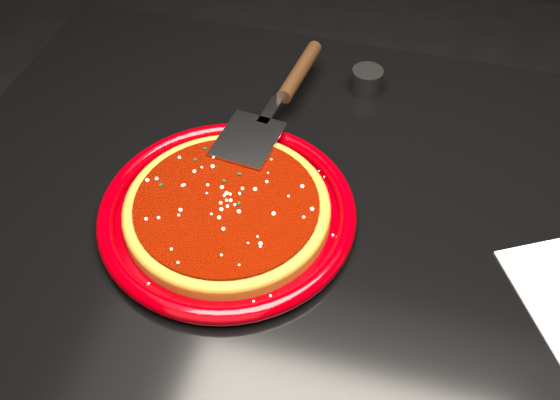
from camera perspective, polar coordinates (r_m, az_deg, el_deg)
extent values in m
cube|color=black|center=(1.09, 6.53, -15.56)|extent=(1.20, 0.80, 0.75)
cylinder|color=#710004|center=(0.78, -4.83, -1.12)|extent=(0.34, 0.34, 0.02)
cylinder|color=brown|center=(0.78, -4.85, -0.94)|extent=(0.27, 0.27, 0.01)
torus|color=brown|center=(0.77, -4.88, -0.63)|extent=(0.27, 0.27, 0.02)
cylinder|color=#6A0C00|center=(0.77, -4.90, -0.40)|extent=(0.24, 0.24, 0.01)
cylinder|color=black|center=(0.97, 7.94, 10.79)|extent=(0.05, 0.05, 0.04)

